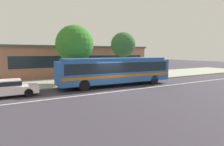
{
  "coord_description": "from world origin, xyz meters",
  "views": [
    {
      "loc": [
        -8.62,
        -14.81,
        3.36
      ],
      "look_at": [
        0.96,
        1.78,
        1.3
      ],
      "focal_mm": 31.13,
      "sensor_mm": 36.0,
      "label": 1
    }
  ],
  "objects_px": {
    "sedan_behind_bus": "(5,88)",
    "pedestrian_walking_along_curb": "(88,73)",
    "street_tree_near_stop": "(75,44)",
    "street_tree_mid_block": "(123,45)",
    "transit_bus": "(116,70)",
    "bus_stop_sign": "(142,67)",
    "pedestrian_waiting_near_sign": "(105,73)"
  },
  "relations": [
    {
      "from": "sedan_behind_bus",
      "to": "pedestrian_walking_along_curb",
      "type": "distance_m",
      "value": 8.81
    },
    {
      "from": "street_tree_near_stop",
      "to": "street_tree_mid_block",
      "type": "relative_size",
      "value": 1.06
    },
    {
      "from": "transit_bus",
      "to": "pedestrian_walking_along_curb",
      "type": "relative_size",
      "value": 7.04
    },
    {
      "from": "sedan_behind_bus",
      "to": "street_tree_mid_block",
      "type": "relative_size",
      "value": 0.78
    },
    {
      "from": "sedan_behind_bus",
      "to": "bus_stop_sign",
      "type": "height_order",
      "value": "bus_stop_sign"
    },
    {
      "from": "pedestrian_waiting_near_sign",
      "to": "bus_stop_sign",
      "type": "xyz_separation_m",
      "value": [
        5.03,
        -0.03,
        0.54
      ]
    },
    {
      "from": "sedan_behind_bus",
      "to": "pedestrian_waiting_near_sign",
      "type": "xyz_separation_m",
      "value": [
        9.66,
        2.09,
        0.37
      ]
    },
    {
      "from": "pedestrian_waiting_near_sign",
      "to": "transit_bus",
      "type": "bearing_deg",
      "value": -86.6
    },
    {
      "from": "bus_stop_sign",
      "to": "sedan_behind_bus",
      "type": "bearing_deg",
      "value": -172.01
    },
    {
      "from": "pedestrian_walking_along_curb",
      "to": "bus_stop_sign",
      "type": "bearing_deg",
      "value": -11.62
    },
    {
      "from": "sedan_behind_bus",
      "to": "street_tree_near_stop",
      "type": "height_order",
      "value": "street_tree_near_stop"
    },
    {
      "from": "pedestrian_walking_along_curb",
      "to": "pedestrian_waiting_near_sign",
      "type": "bearing_deg",
      "value": -40.72
    },
    {
      "from": "pedestrian_waiting_near_sign",
      "to": "pedestrian_walking_along_curb",
      "type": "xyz_separation_m",
      "value": [
        -1.54,
        1.32,
        0.0
      ]
    },
    {
      "from": "pedestrian_waiting_near_sign",
      "to": "street_tree_mid_block",
      "type": "bearing_deg",
      "value": 32.33
    },
    {
      "from": "pedestrian_walking_along_curb",
      "to": "street_tree_near_stop",
      "type": "height_order",
      "value": "street_tree_near_stop"
    },
    {
      "from": "transit_bus",
      "to": "bus_stop_sign",
      "type": "height_order",
      "value": "transit_bus"
    },
    {
      "from": "sedan_behind_bus",
      "to": "pedestrian_walking_along_curb",
      "type": "height_order",
      "value": "pedestrian_walking_along_curb"
    },
    {
      "from": "bus_stop_sign",
      "to": "street_tree_near_stop",
      "type": "distance_m",
      "value": 8.46
    },
    {
      "from": "pedestrian_waiting_near_sign",
      "to": "street_tree_mid_block",
      "type": "distance_m",
      "value": 5.63
    },
    {
      "from": "street_tree_mid_block",
      "to": "street_tree_near_stop",
      "type": "bearing_deg",
      "value": -171.96
    },
    {
      "from": "transit_bus",
      "to": "street_tree_mid_block",
      "type": "xyz_separation_m",
      "value": [
        3.8,
        4.49,
        2.68
      ]
    },
    {
      "from": "sedan_behind_bus",
      "to": "pedestrian_walking_along_curb",
      "type": "relative_size",
      "value": 2.7
    },
    {
      "from": "bus_stop_sign",
      "to": "pedestrian_walking_along_curb",
      "type": "bearing_deg",
      "value": 168.38
    },
    {
      "from": "street_tree_near_stop",
      "to": "street_tree_mid_block",
      "type": "bearing_deg",
      "value": 8.04
    },
    {
      "from": "pedestrian_walking_along_curb",
      "to": "bus_stop_sign",
      "type": "distance_m",
      "value": 6.73
    },
    {
      "from": "street_tree_mid_block",
      "to": "bus_stop_sign",
      "type": "bearing_deg",
      "value": -66.03
    },
    {
      "from": "pedestrian_waiting_near_sign",
      "to": "bus_stop_sign",
      "type": "height_order",
      "value": "bus_stop_sign"
    },
    {
      "from": "transit_bus",
      "to": "sedan_behind_bus",
      "type": "xyz_separation_m",
      "value": [
        -9.78,
        -0.07,
        -0.9
      ]
    },
    {
      "from": "street_tree_near_stop",
      "to": "transit_bus",
      "type": "bearing_deg",
      "value": -49.72
    },
    {
      "from": "street_tree_near_stop",
      "to": "street_tree_mid_block",
      "type": "xyz_separation_m",
      "value": [
        6.79,
        0.96,
        0.08
      ]
    },
    {
      "from": "transit_bus",
      "to": "street_tree_mid_block",
      "type": "height_order",
      "value": "street_tree_mid_block"
    },
    {
      "from": "sedan_behind_bus",
      "to": "bus_stop_sign",
      "type": "relative_size",
      "value": 1.92
    }
  ]
}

